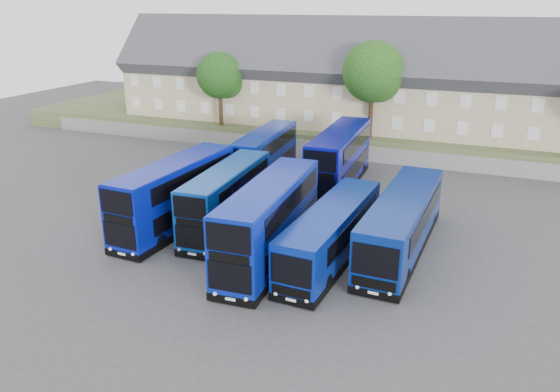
{
  "coord_description": "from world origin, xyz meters",
  "views": [
    {
      "loc": [
        13.39,
        -26.04,
        14.53
      ],
      "look_at": [
        0.49,
        5.9,
        2.2
      ],
      "focal_mm": 35.0,
      "sensor_mm": 36.0,
      "label": 1
    }
  ],
  "objects_px": {
    "coach_east_a": "(331,235)",
    "tree_west": "(221,77)",
    "dd_front_left": "(175,196)",
    "dd_front_mid": "(227,200)",
    "tree_mid": "(375,74)"
  },
  "relations": [
    {
      "from": "dd_front_left",
      "to": "tree_mid",
      "type": "relative_size",
      "value": 1.25
    },
    {
      "from": "tree_west",
      "to": "tree_mid",
      "type": "xyz_separation_m",
      "value": [
        16.0,
        0.5,
        1.02
      ]
    },
    {
      "from": "dd_front_left",
      "to": "tree_west",
      "type": "xyz_separation_m",
      "value": [
        -7.86,
        21.89,
        4.84
      ]
    },
    {
      "from": "dd_front_mid",
      "to": "tree_mid",
      "type": "relative_size",
      "value": 1.14
    },
    {
      "from": "coach_east_a",
      "to": "tree_mid",
      "type": "bearing_deg",
      "value": 100.24
    },
    {
      "from": "dd_front_left",
      "to": "coach_east_a",
      "type": "bearing_deg",
      "value": -1.45
    },
    {
      "from": "dd_front_left",
      "to": "tree_mid",
      "type": "xyz_separation_m",
      "value": [
        8.14,
        22.39,
        5.85
      ]
    },
    {
      "from": "coach_east_a",
      "to": "tree_west",
      "type": "height_order",
      "value": "tree_west"
    },
    {
      "from": "dd_front_mid",
      "to": "tree_west",
      "type": "height_order",
      "value": "tree_west"
    },
    {
      "from": "dd_front_mid",
      "to": "coach_east_a",
      "type": "xyz_separation_m",
      "value": [
        7.89,
        -1.97,
        -0.43
      ]
    },
    {
      "from": "dd_front_left",
      "to": "dd_front_mid",
      "type": "bearing_deg",
      "value": 21.28
    },
    {
      "from": "coach_east_a",
      "to": "tree_mid",
      "type": "distance_m",
      "value": 24.35
    },
    {
      "from": "coach_east_a",
      "to": "dd_front_left",
      "type": "bearing_deg",
      "value": 178.23
    },
    {
      "from": "tree_west",
      "to": "tree_mid",
      "type": "bearing_deg",
      "value": 1.79
    },
    {
      "from": "coach_east_a",
      "to": "tree_west",
      "type": "bearing_deg",
      "value": 132.68
    }
  ]
}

